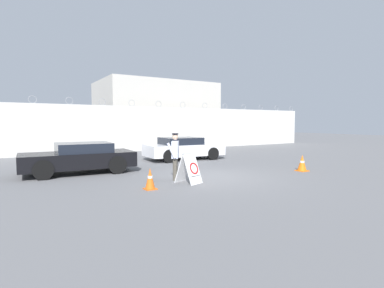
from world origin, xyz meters
TOP-DOWN VIEW (x-y plane):
  - ground_plane at (0.00, 0.00)m, footprint 90.00×90.00m
  - perimeter_wall at (-0.00, 11.15)m, footprint 36.00×0.30m
  - building_block at (4.76, 15.28)m, footprint 9.60×6.42m
  - barricade_sign at (-1.31, -0.72)m, footprint 0.81×0.93m
  - security_guard at (-1.46, 0.02)m, footprint 0.59×0.53m
  - traffic_cone_near at (4.04, -1.00)m, footprint 0.44×0.44m
  - traffic_cone_mid at (-2.82, -0.88)m, footprint 0.35×0.35m
  - parked_car_front_coupe at (-4.06, 3.32)m, footprint 4.34×2.12m
  - parked_car_rear_sedan at (1.73, 5.03)m, footprint 4.32×2.16m

SIDE VIEW (x-z plane):
  - ground_plane at x=0.00m, z-range 0.00..0.00m
  - traffic_cone_mid at x=-2.82m, z-range 0.00..0.65m
  - traffic_cone_near at x=4.04m, z-range 0.00..0.68m
  - barricade_sign at x=-1.31m, z-range 0.00..1.05m
  - parked_car_rear_sedan at x=1.73m, z-range 0.02..1.24m
  - parked_car_front_coupe at x=-4.06m, z-range 0.02..1.24m
  - security_guard at x=-1.46m, z-range 0.08..1.74m
  - perimeter_wall at x=0.00m, z-range -0.22..3.43m
  - building_block at x=4.76m, z-range 0.00..5.51m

